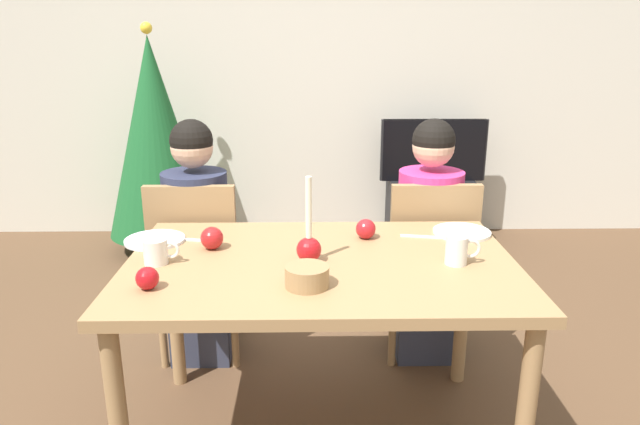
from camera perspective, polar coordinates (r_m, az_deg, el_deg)
The scene contains 20 objects.
back_wall at distance 4.53m, azimuth -0.54°, elevation 14.22°, with size 6.40×0.10×2.60m, color beige.
dining_table at distance 2.11m, azimuth 0.09°, elevation -6.89°, with size 1.40×0.90×0.75m.
chair_left at distance 2.78m, azimuth -12.00°, elevation -4.67°, with size 0.40×0.40×0.90m.
chair_right at distance 2.78m, azimuth 10.67°, elevation -4.55°, with size 0.40×0.40×0.90m.
person_left_child at distance 2.79m, azimuth -11.95°, elevation -3.32°, with size 0.30×0.30×1.17m.
person_right_child at distance 2.79m, azimuth 10.61°, elevation -3.20°, with size 0.30×0.30×1.17m.
tv_stand at distance 4.51m, azimuth 10.83°, elevation 0.21°, with size 0.64×0.40×0.48m, color black.
tv at distance 4.40m, azimuth 11.17°, elevation 6.08°, with size 0.79×0.05×0.46m.
christmas_tree at distance 4.26m, azimuth -15.98°, elevation 7.14°, with size 0.74×0.74×1.62m.
candle_centerpiece at distance 2.05m, azimuth -1.11°, elevation -3.17°, with size 0.09×0.09×0.31m.
plate_left at distance 2.36m, azimuth -16.03°, elevation -2.63°, with size 0.23×0.23×0.01m, color silver.
plate_right at distance 2.42m, azimuth 13.86°, elevation -1.89°, with size 0.23×0.23×0.01m, color white.
mug_left at distance 2.12m, azimuth -15.88°, elevation -3.73°, with size 0.13×0.08×0.09m.
mug_right at distance 2.09m, azimuth 13.47°, elevation -3.63°, with size 0.12×0.08×0.10m.
fork_left at distance 2.32m, azimuth -12.02°, elevation -2.71°, with size 0.18×0.01×0.01m, color silver.
fork_right at distance 2.34m, azimuth 10.16°, elevation -2.37°, with size 0.18×0.01×0.01m, color silver.
bowl_walnuts at distance 1.86m, azimuth -1.29°, elevation -6.34°, with size 0.14×0.14×0.07m, color #99754C.
apple_near_candle at distance 2.29m, azimuth 4.55°, elevation -1.63°, with size 0.08×0.08×0.08m, color red.
apple_by_left_plate at distance 1.92m, azimuth -16.73°, elevation -6.25°, with size 0.07×0.07×0.07m, color #B11117.
apple_by_right_mug at distance 2.21m, azimuth -10.65°, elevation -2.51°, with size 0.09×0.09×0.09m, color #AE1B1D.
Camera 1 is at (-0.04, -1.93, 1.52)m, focal length 32.32 mm.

